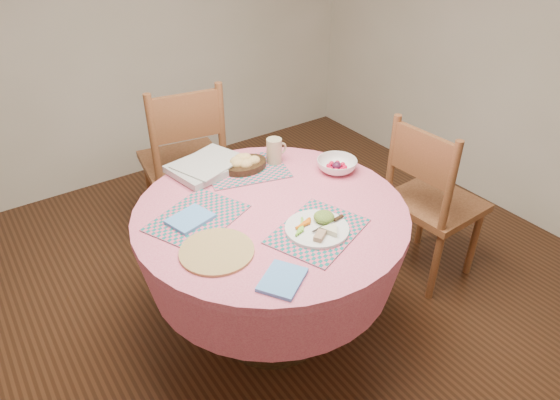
{
  "coord_description": "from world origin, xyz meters",
  "views": [
    {
      "loc": [
        -1.03,
        -1.55,
        2.0
      ],
      "look_at": [
        0.05,
        0.0,
        0.78
      ],
      "focal_mm": 32.0,
      "sensor_mm": 36.0,
      "label": 1
    }
  ],
  "objects_px": {
    "dining_table": "(271,243)",
    "chair_right": "(430,199)",
    "latte_mug": "(275,151)",
    "fruit_bowl": "(337,165)",
    "chair_back": "(185,159)",
    "wicker_trivet": "(217,251)",
    "bread_bowl": "(244,163)",
    "dinner_plate": "(319,227)"
  },
  "relations": [
    {
      "from": "dinner_plate",
      "to": "bread_bowl",
      "type": "bearing_deg",
      "value": 88.08
    },
    {
      "from": "wicker_trivet",
      "to": "dinner_plate",
      "type": "xyz_separation_m",
      "value": [
        0.42,
        -0.12,
        0.02
      ]
    },
    {
      "from": "bread_bowl",
      "to": "chair_back",
      "type": "bearing_deg",
      "value": 94.61
    },
    {
      "from": "dinner_plate",
      "to": "fruit_bowl",
      "type": "height_order",
      "value": "fruit_bowl"
    },
    {
      "from": "dining_table",
      "to": "bread_bowl",
      "type": "bearing_deg",
      "value": 76.13
    },
    {
      "from": "chair_back",
      "to": "wicker_trivet",
      "type": "height_order",
      "value": "chair_back"
    },
    {
      "from": "bread_bowl",
      "to": "fruit_bowl",
      "type": "height_order",
      "value": "bread_bowl"
    },
    {
      "from": "chair_right",
      "to": "bread_bowl",
      "type": "xyz_separation_m",
      "value": [
        -0.87,
        0.51,
        0.27
      ]
    },
    {
      "from": "chair_right",
      "to": "latte_mug",
      "type": "height_order",
      "value": "chair_right"
    },
    {
      "from": "bread_bowl",
      "to": "dining_table",
      "type": "bearing_deg",
      "value": -103.87
    },
    {
      "from": "dinner_plate",
      "to": "fruit_bowl",
      "type": "relative_size",
      "value": 1.03
    },
    {
      "from": "wicker_trivet",
      "to": "dinner_plate",
      "type": "height_order",
      "value": "dinner_plate"
    },
    {
      "from": "dining_table",
      "to": "chair_back",
      "type": "xyz_separation_m",
      "value": [
        0.04,
        1.02,
        -0.01
      ]
    },
    {
      "from": "bread_bowl",
      "to": "fruit_bowl",
      "type": "xyz_separation_m",
      "value": [
        0.37,
        -0.28,
        -0.01
      ]
    },
    {
      "from": "dining_table",
      "to": "bread_bowl",
      "type": "xyz_separation_m",
      "value": [
        0.09,
        0.38,
        0.23
      ]
    },
    {
      "from": "dinner_plate",
      "to": "bread_bowl",
      "type": "distance_m",
      "value": 0.64
    },
    {
      "from": "chair_right",
      "to": "fruit_bowl",
      "type": "bearing_deg",
      "value": 63.0
    },
    {
      "from": "chair_right",
      "to": "chair_back",
      "type": "relative_size",
      "value": 0.94
    },
    {
      "from": "dining_table",
      "to": "dinner_plate",
      "type": "xyz_separation_m",
      "value": [
        0.07,
        -0.25,
        0.22
      ]
    },
    {
      "from": "latte_mug",
      "to": "fruit_bowl",
      "type": "bearing_deg",
      "value": -49.96
    },
    {
      "from": "chair_right",
      "to": "wicker_trivet",
      "type": "relative_size",
      "value": 3.28
    },
    {
      "from": "chair_right",
      "to": "latte_mug",
      "type": "bearing_deg",
      "value": 53.58
    },
    {
      "from": "wicker_trivet",
      "to": "fruit_bowl",
      "type": "xyz_separation_m",
      "value": [
        0.82,
        0.23,
        0.02
      ]
    },
    {
      "from": "wicker_trivet",
      "to": "dinner_plate",
      "type": "distance_m",
      "value": 0.44
    },
    {
      "from": "dinner_plate",
      "to": "fruit_bowl",
      "type": "distance_m",
      "value": 0.53
    },
    {
      "from": "chair_back",
      "to": "dinner_plate",
      "type": "xyz_separation_m",
      "value": [
        0.03,
        -1.27,
        0.22
      ]
    },
    {
      "from": "chair_right",
      "to": "latte_mug",
      "type": "relative_size",
      "value": 7.55
    },
    {
      "from": "chair_back",
      "to": "dinner_plate",
      "type": "relative_size",
      "value": 3.88
    },
    {
      "from": "latte_mug",
      "to": "fruit_bowl",
      "type": "height_order",
      "value": "latte_mug"
    },
    {
      "from": "fruit_bowl",
      "to": "dinner_plate",
      "type": "bearing_deg",
      "value": -138.19
    },
    {
      "from": "chair_back",
      "to": "dinner_plate",
      "type": "bearing_deg",
      "value": 100.48
    },
    {
      "from": "wicker_trivet",
      "to": "latte_mug",
      "type": "relative_size",
      "value": 2.3
    },
    {
      "from": "dinner_plate",
      "to": "latte_mug",
      "type": "relative_size",
      "value": 2.07
    },
    {
      "from": "chair_back",
      "to": "wicker_trivet",
      "type": "distance_m",
      "value": 1.23
    },
    {
      "from": "chair_back",
      "to": "latte_mug",
      "type": "height_order",
      "value": "chair_back"
    },
    {
      "from": "dining_table",
      "to": "fruit_bowl",
      "type": "relative_size",
      "value": 4.73
    },
    {
      "from": "dining_table",
      "to": "chair_right",
      "type": "distance_m",
      "value": 0.98
    },
    {
      "from": "chair_back",
      "to": "wicker_trivet",
      "type": "relative_size",
      "value": 3.5
    },
    {
      "from": "dining_table",
      "to": "chair_back",
      "type": "bearing_deg",
      "value": 87.59
    },
    {
      "from": "dining_table",
      "to": "chair_right",
      "type": "height_order",
      "value": "chair_right"
    },
    {
      "from": "bread_bowl",
      "to": "dinner_plate",
      "type": "bearing_deg",
      "value": -91.92
    },
    {
      "from": "chair_back",
      "to": "dining_table",
      "type": "bearing_deg",
      "value": 96.72
    }
  ]
}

